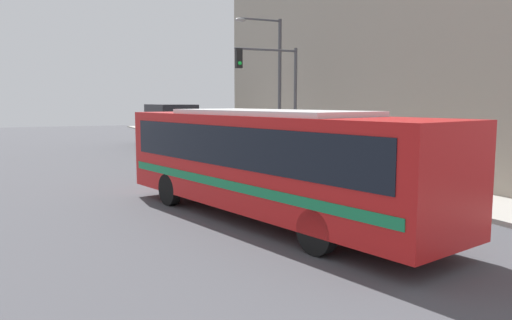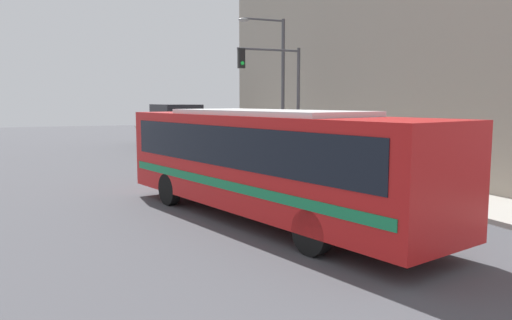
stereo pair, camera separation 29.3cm
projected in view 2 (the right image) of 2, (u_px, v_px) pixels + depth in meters
The scene contains 10 objects.
ground_plane at pixel (337, 239), 11.92m from camera, with size 120.00×120.00×0.00m, color #47474C.
sidewalk at pixel (249, 151), 32.49m from camera, with size 2.90×70.00×0.14m.
building_facade at pixel (371, 43), 27.27m from camera, with size 6.00×24.36×12.87m.
city_bus at pixel (266, 157), 13.54m from camera, with size 5.17×11.45×3.03m.
delivery_truck at pixel (172, 123), 36.32m from camera, with size 2.46×8.07×3.05m.
fire_hydrant at pixel (422, 184), 16.49m from camera, with size 0.22×0.30×0.81m.
traffic_light_pole at pixel (279, 85), 23.96m from camera, with size 3.28×0.35×5.69m.
parking_meter at pixel (318, 152), 22.67m from camera, with size 0.14×0.14×1.23m.
street_lamp at pixel (277, 77), 25.98m from camera, with size 2.58×0.28×7.35m.
pedestrian_near_corner at pixel (290, 143), 27.44m from camera, with size 0.34×0.34×1.61m.
Camera 2 is at (-6.37, -9.91, 3.26)m, focal length 35.00 mm.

